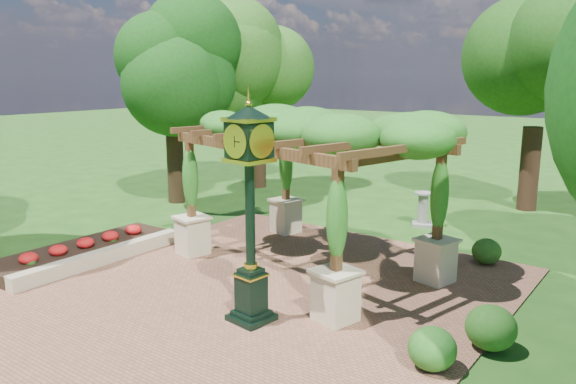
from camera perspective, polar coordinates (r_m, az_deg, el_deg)
The scene contains 13 objects.
ground at distance 12.08m, azimuth -7.20°, elevation -12.28°, with size 120.00×120.00×0.00m, color #1E4714.
brick_plaza at distance 12.75m, azimuth -4.06°, elevation -10.77°, with size 10.00×12.00×0.04m, color brown.
border_wall at distance 15.62m, azimuth -18.37°, elevation -6.35°, with size 0.35×5.00×0.40m, color #C6B793.
flower_bed at distance 16.34m, azimuth -20.22°, elevation -5.75°, with size 1.50×5.00×0.36m, color red.
pedestal_clock at distance 10.87m, azimuth -3.92°, elevation -0.29°, with size 0.97×0.97×4.41m.
pergola at distance 13.93m, azimuth 1.84°, elevation 5.40°, with size 7.27×5.48×4.09m.
sundial at distance 18.98m, azimuth 13.52°, elevation -1.91°, with size 0.82×0.82×1.14m.
shrub_front at distance 10.08m, azimuth 14.44°, elevation -15.15°, with size 0.82×0.82×0.74m, color #245F1B.
shrub_mid at distance 11.03m, azimuth 19.92°, elevation -12.83°, with size 0.91×0.91×0.82m, color #214F16.
shrub_back at distance 15.66m, azimuth 19.52°, elevation -5.69°, with size 0.75×0.75×0.68m, color #285518.
tree_west_near at distance 21.91m, azimuth -11.83°, elevation 13.64°, with size 3.61×3.61×8.30m.
tree_west_far at distance 24.49m, azimuth -3.19°, elevation 13.96°, with size 4.56×4.56×8.46m.
tree_north at distance 22.07m, azimuth 24.17°, elevation 12.15°, with size 4.05×4.05×7.90m.
Camera 1 is at (7.66, -7.93, 4.94)m, focal length 35.00 mm.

